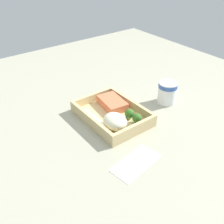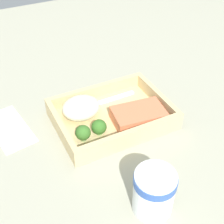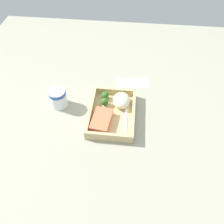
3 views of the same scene
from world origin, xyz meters
The scene contains 10 objects.
ground_plane centered at (0.00, 0.00, -1.00)cm, with size 160.00×160.00×2.00cm, color #9C9B85.
takeout_tray centered at (0.00, 0.00, 0.60)cm, with size 25.59×18.86×1.20cm, color tan.
tray_rim centered at (0.00, 0.00, 2.79)cm, with size 25.59×18.86×3.18cm.
salmon_fillet centered at (-4.79, 3.74, 2.67)cm, with size 11.52×7.23×2.94cm, color #E37049.
mashed_potatoes centered at (6.13, -3.41, 3.66)cm, with size 8.72×7.36×4.92cm, color beige.
broccoli_floret_1 centered at (4.98, 3.79, 3.18)cm, with size 3.29×3.29×3.70cm.
broccoli_floret_2 centered at (8.72, 3.99, 3.25)cm, with size 3.26×3.26×3.75cm.
fork centered at (-0.01, -5.87, 1.42)cm, with size 15.82×2.25×0.44cm.
paper_cup centered at (3.97, 23.58, 4.76)cm, with size 7.21×7.21×8.53cm.
receipt_slip centered at (21.93, -8.07, 0.12)cm, with size 7.31×15.05×0.24cm, color white.
Camera 3 is at (-57.72, -6.20, 72.25)cm, focal length 35.00 mm.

